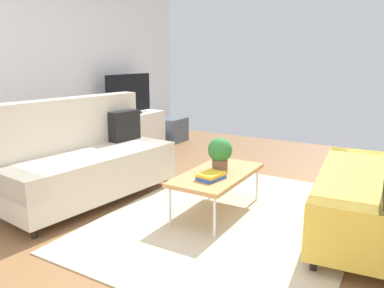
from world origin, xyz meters
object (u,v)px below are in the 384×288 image
couch_green (380,187)px  tv_console (130,134)px  potted_plant (220,153)px  vase_1 (108,112)px  couch_beige (85,160)px  vase_0 (100,113)px  bottle_1 (124,110)px  tv (129,95)px  bottle_0 (120,110)px  coffee_table (217,175)px  table_book_0 (211,178)px  storage_trunk (172,130)px

couch_green → tv_console: (1.14, 3.74, -0.12)m
potted_plant → vase_1: vase_1 is taller
couch_beige → vase_1: bearing=-139.3°
vase_0 → bottle_1: vase_0 is taller
couch_beige → tv: size_ratio=1.98×
couch_green → bottle_0: couch_green is taller
couch_beige → coffee_table: couch_beige is taller
table_book_0 → bottle_0: bottle_0 is taller
tv → storage_trunk: 1.32m
tv → table_book_0: bearing=-125.1°
couch_beige → bottle_0: (1.56, 0.86, 0.30)m
tv_console → couch_beige: bearing=-153.6°
storage_trunk → table_book_0: 3.57m
bottle_0 → bottle_1: 0.10m
vase_0 → bottle_1: size_ratio=1.11×
couch_green → tv_console: size_ratio=1.41×
table_book_0 → bottle_0: 2.73m
tv_console → vase_1: vase_1 is taller
tv_console → potted_plant: potted_plant is taller
storage_trunk → vase_0: bearing=174.9°
potted_plant → bottle_0: 2.58m
coffee_table → couch_beige: bearing=105.0°
coffee_table → potted_plant: (0.01, -0.02, 0.23)m
vase_0 → bottle_1: bearing=-11.9°
tv_console → potted_plant: (-1.42, -2.34, 0.30)m
vase_1 → tv: bearing=-9.5°
tv → table_book_0: tv is taller
tv → storage_trunk: tv is taller
tv_console → table_book_0: size_ratio=5.83×
storage_trunk → bottle_1: 1.35m
storage_trunk → potted_plant: bearing=-138.4°
coffee_table → storage_trunk: storage_trunk is taller
storage_trunk → tv: bearing=175.8°
coffee_table → tv_console: tv_console is taller
coffee_table → table_book_0: 0.22m
vase_0 → tv: bearing=-6.9°
bottle_1 → couch_green: bearing=-105.0°
potted_plant → vase_0: 2.54m
table_book_0 → tv_console: bearing=55.1°
bottle_0 → couch_green: bearing=-103.5°
couch_green → vase_0: size_ratio=9.99×
storage_trunk → table_book_0: table_book_0 is taller
couch_green → table_book_0: size_ratio=8.22×
tv_console → bottle_0: (-0.25, -0.04, 0.42)m
couch_green → vase_0: couch_green is taller
coffee_table → bottle_0: bearing=62.6°
vase_1 → coffee_table: bearing=-113.2°
tv_console → vase_0: bearing=175.1°
storage_trunk → table_book_0: bearing=-140.5°
bottle_1 → couch_beige: bearing=-152.6°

